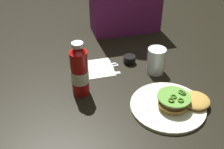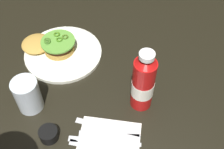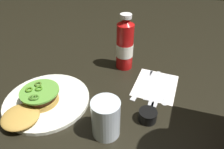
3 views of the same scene
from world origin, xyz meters
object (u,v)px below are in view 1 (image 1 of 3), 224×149
ketchup_bottle (80,72)px  fork_utensil (98,70)px  spoon_utensil (97,62)px  table_knife (101,73)px  steak_knife (98,65)px  napkin (93,69)px  burger_sandwich (182,101)px  butter_knife (99,67)px  water_glass (156,61)px  dinner_plate (168,106)px  condiment_cup (129,60)px

ketchup_bottle → fork_utensil: bearing=52.6°
ketchup_bottle → spoon_utensil: bearing=60.6°
table_knife → steak_knife: (0.00, 0.07, 0.00)m
napkin → spoon_utensil: 0.05m
burger_sandwich → butter_knife: bearing=125.1°
water_glass → fork_utensil: 0.26m
water_glass → spoon_utensil: 0.28m
table_knife → steak_knife: size_ratio=0.98×
dinner_plate → table_knife: (-0.19, 0.28, -0.00)m
table_knife → steak_knife: same height
napkin → fork_utensil: (0.02, -0.02, 0.00)m
condiment_cup → water_glass: bearing=-47.8°
fork_utensil → steak_knife: size_ratio=0.90×
ketchup_bottle → table_knife: size_ratio=1.14×
water_glass → napkin: (-0.26, 0.09, -0.06)m
dinner_plate → spoon_utensil: dinner_plate is taller
burger_sandwich → napkin: (-0.26, 0.34, -0.03)m
burger_sandwich → butter_knife: size_ratio=0.96×
napkin → butter_knife: butter_knife is taller
water_glass → steak_knife: size_ratio=0.57×
napkin → fork_utensil: 0.03m
dinner_plate → spoon_utensil: size_ratio=1.54×
table_knife → napkin: bearing=117.2°
napkin → steak_knife: bearing=38.4°
dinner_plate → water_glass: size_ratio=2.45×
burger_sandwich → napkin: 0.43m
ketchup_bottle → fork_utensil: size_ratio=1.24×
butter_knife → spoon_utensil: (0.00, 0.04, 0.00)m
dinner_plate → ketchup_bottle: ketchup_bottle is taller
condiment_cup → spoon_utensil: 0.15m
fork_utensil → spoon_utensil: 0.07m
dinner_plate → fork_utensil: 0.36m
table_knife → spoon_utensil: bearing=87.3°
table_knife → butter_knife: same height
condiment_cup → dinner_plate: bearing=-82.3°
ketchup_bottle → butter_knife: ketchup_bottle is taller
burger_sandwich → napkin: burger_sandwich is taller
napkin → steak_knife: size_ratio=0.88×
water_glass → condiment_cup: (-0.09, 0.10, -0.04)m
ketchup_bottle → condiment_cup: size_ratio=4.07×
burger_sandwich → fork_utensil: bearing=127.9°
burger_sandwich → steak_knife: 0.43m
spoon_utensil → dinner_plate: bearing=-63.3°
fork_utensil → ketchup_bottle: bearing=-127.4°
water_glass → napkin: size_ratio=0.65×
burger_sandwich → butter_knife: 0.41m
burger_sandwich → water_glass: water_glass is taller
condiment_cup → spoon_utensil: size_ratio=0.30×
ketchup_bottle → napkin: bearing=61.7°
burger_sandwich → ketchup_bottle: bearing=151.6°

